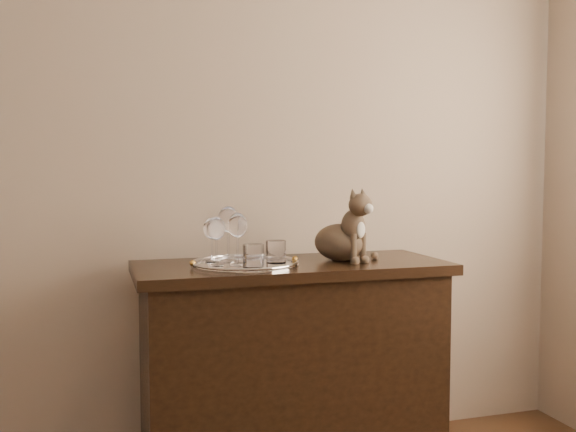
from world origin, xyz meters
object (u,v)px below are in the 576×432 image
tray (245,265)px  cat (340,224)px  wine_glass_a (212,240)px  wine_glass_c (216,241)px  wine_glass_d (238,239)px  tumbler_c (276,252)px  wine_glass_b (228,234)px  sideboard (292,370)px  tumbler_b (253,256)px

tray → cat: 0.42m
wine_glass_a → wine_glass_c: bearing=-87.5°
wine_glass_d → tumbler_c: 0.16m
wine_glass_c → cat: 0.51m
tray → wine_glass_b: wine_glass_b is taller
wine_glass_a → wine_glass_d: bearing=-45.6°
wine_glass_a → wine_glass_d: size_ratio=0.89×
wine_glass_d → cat: (0.43, 0.05, 0.04)m
wine_glass_a → tumbler_c: (0.23, -0.08, -0.04)m
tray → wine_glass_d: 0.11m
tumbler_c → wine_glass_c: bearing=176.7°
sideboard → wine_glass_a: size_ratio=7.08×
sideboard → wine_glass_d: (-0.22, -0.04, 0.53)m
wine_glass_a → cat: 0.51m
wine_glass_b → wine_glass_c: bearing=-125.8°
wine_glass_c → cat: bearing=4.6°
wine_glass_a → tumbler_b: wine_glass_a is taller
tray → wine_glass_c: 0.14m
tray → wine_glass_a: size_ratio=2.36×
tray → wine_glass_d: bearing=-155.9°
wine_glass_a → tumbler_c: size_ratio=2.00×
wine_glass_d → sideboard: bearing=11.2°
tumbler_c → wine_glass_a: bearing=159.5°
wine_glass_c → tumbler_b: bearing=-42.2°
wine_glass_d → tumbler_c: bearing=-1.0°
wine_glass_c → wine_glass_d: size_ratio=0.93×
tumbler_b → wine_glass_d: bearing=111.4°
tumbler_b → wine_glass_c: bearing=137.8°
wine_glass_a → wine_glass_b: 0.07m
wine_glass_c → cat: cat is taller
wine_glass_b → tumbler_b: 0.21m
wine_glass_b → tumbler_c: bearing=-31.5°
wine_glass_b → tumbler_c: (0.16, -0.10, -0.06)m
sideboard → tumbler_b: 0.53m
wine_glass_d → tumbler_b: wine_glass_d is taller
sideboard → wine_glass_d: size_ratio=6.27×
sideboard → cat: (0.20, 0.01, 0.57)m
wine_glass_d → wine_glass_a: bearing=134.4°
wine_glass_c → tumbler_c: (0.22, -0.01, -0.05)m
sideboard → wine_glass_a: wine_glass_a is taller
wine_glass_a → tumbler_b: (0.12, -0.18, -0.04)m
sideboard → wine_glass_c: wine_glass_c is taller
cat → sideboard: bearing=159.4°
sideboard → tray: (-0.19, -0.03, 0.43)m
sideboard → wine_glass_c: (-0.30, -0.03, 0.52)m
wine_glass_b → wine_glass_c: size_ratio=1.18×
tray → tumbler_b: 0.12m
sideboard → wine_glass_a: (-0.30, 0.04, 0.52)m
cat → tray: bearing=162.7°
wine_glass_c → tumbler_c: size_ratio=2.10×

